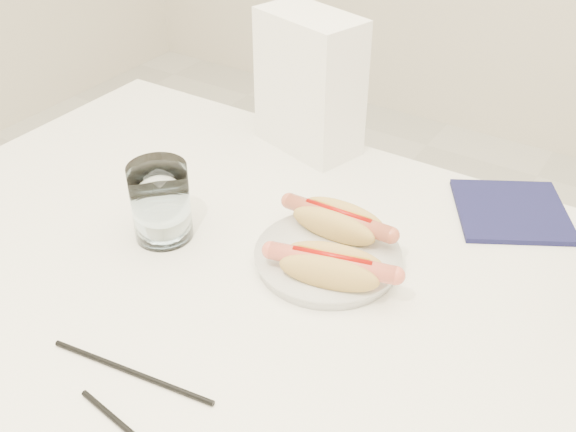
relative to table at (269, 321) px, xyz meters
The scene contains 8 objects.
table is the anchor object (origin of this frame).
plate 0.11m from the table, 64.70° to the left, with size 0.19×0.19×0.02m, color silver.
hotdog_left 0.16m from the table, 78.17° to the left, with size 0.16×0.06×0.04m.
hotdog_right 0.12m from the table, 30.57° to the left, with size 0.16×0.09×0.04m.
water_glass 0.22m from the table, behind, with size 0.08×0.08×0.11m, color white.
chopstick_near 0.22m from the table, 102.63° to the right, with size 0.01×0.01×0.21m, color black.
napkin_box 0.42m from the table, 113.54° to the left, with size 0.17×0.10×0.23m, color white.
navy_napkin 0.40m from the table, 57.80° to the left, with size 0.16×0.16×0.01m, color #13133C.
Camera 1 is at (0.37, -0.54, 1.32)m, focal length 41.90 mm.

